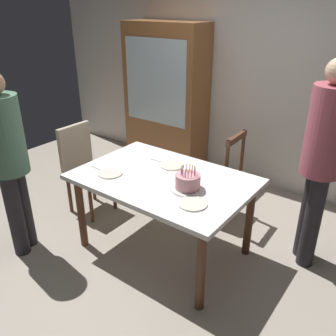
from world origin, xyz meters
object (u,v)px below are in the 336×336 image
object	(u,v)px
plate_near_celebrant	(110,173)
person_celebrant	(8,157)
plate_near_guest	(193,204)
china_cabinet	(166,98)
person_guest	(323,156)
dining_table	(163,186)
chair_upholstered	(84,164)
chair_spindle_back	(218,176)
birthday_cake	(188,182)
plate_far_side	(172,165)

from	to	relation	value
plate_near_celebrant	person_celebrant	size ratio (longest dim) A/B	0.13
plate_near_guest	china_cabinet	distance (m)	2.40
plate_near_guest	person_guest	size ratio (longest dim) A/B	0.12
dining_table	chair_upholstered	size ratio (longest dim) A/B	1.57
plate_near_guest	china_cabinet	world-z (taller)	china_cabinet
chair_spindle_back	plate_near_celebrant	bearing A→B (deg)	-115.43
plate_near_celebrant	plate_near_guest	world-z (taller)	same
chair_upholstered	plate_near_celebrant	bearing A→B (deg)	-22.84
plate_near_celebrant	plate_near_guest	size ratio (longest dim) A/B	1.00
china_cabinet	chair_spindle_back	bearing A→B (deg)	-30.63
plate_near_guest	plate_near_celebrant	bearing A→B (deg)	180.00
china_cabinet	person_guest	bearing A→B (deg)	-22.15
dining_table	plate_near_guest	xyz separation A→B (m)	(0.45, -0.23, 0.10)
birthday_cake	plate_near_celebrant	size ratio (longest dim) A/B	1.27
plate_far_side	person_guest	bearing A→B (deg)	19.72
person_guest	china_cabinet	xyz separation A→B (m)	(-2.24, 0.91, -0.06)
dining_table	person_celebrant	world-z (taller)	person_celebrant
birthday_cake	plate_near_guest	bearing A→B (deg)	-46.80
plate_near_celebrant	china_cabinet	xyz separation A→B (m)	(-0.74, 1.78, 0.19)
birthday_cake	chair_spindle_back	world-z (taller)	birthday_cake
dining_table	plate_near_celebrant	xyz separation A→B (m)	(-0.41, -0.23, 0.10)
chair_upholstered	china_cabinet	distance (m)	1.54
dining_table	plate_near_guest	size ratio (longest dim) A/B	6.79
birthday_cake	person_guest	distance (m)	1.08
dining_table	person_celebrant	xyz separation A→B (m)	(-1.05, -0.76, 0.27)
plate_near_celebrant	plate_far_side	size ratio (longest dim) A/B	1.00
dining_table	plate_far_side	bearing A→B (deg)	108.25
person_guest	plate_near_celebrant	bearing A→B (deg)	-149.91
plate_near_guest	chair_upholstered	distance (m)	1.63
birthday_cake	chair_spindle_back	size ratio (longest dim) A/B	0.29
dining_table	person_celebrant	bearing A→B (deg)	-144.03
dining_table	chair_spindle_back	distance (m)	0.85
plate_near_guest	china_cabinet	size ratio (longest dim) A/B	0.12
birthday_cake	plate_near_guest	size ratio (longest dim) A/B	1.27
plate_near_guest	person_guest	xyz separation A→B (m)	(0.64, 0.87, 0.25)
chair_upholstered	person_guest	xyz separation A→B (m)	(2.23, 0.57, 0.48)
plate_near_guest	chair_upholstered	xyz separation A→B (m)	(-1.58, 0.31, -0.23)
dining_table	person_celebrant	distance (m)	1.33
birthday_cake	dining_table	bearing A→B (deg)	169.20
person_celebrant	chair_spindle_back	bearing A→B (deg)	54.28
plate_far_side	person_guest	distance (m)	1.27
plate_far_side	china_cabinet	world-z (taller)	china_cabinet
plate_near_celebrant	person_guest	world-z (taller)	person_guest
dining_table	chair_spindle_back	size ratio (longest dim) A/B	1.57
birthday_cake	plate_near_celebrant	xyz separation A→B (m)	(-0.70, -0.17, -0.06)
plate_far_side	person_celebrant	xyz separation A→B (m)	(-0.98, -0.99, 0.17)
chair_upholstered	china_cabinet	world-z (taller)	china_cabinet
person_guest	dining_table	bearing A→B (deg)	-149.45
chair_spindle_back	plate_far_side	bearing A→B (deg)	-105.30
plate_near_celebrant	birthday_cake	bearing A→B (deg)	13.83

